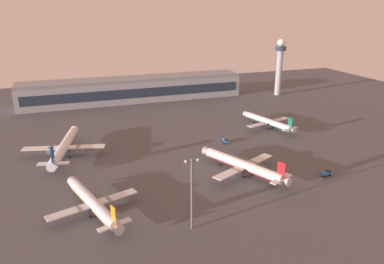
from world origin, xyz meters
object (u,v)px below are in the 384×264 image
airplane_far_stand (93,203)px  apron_light_west (192,189)px  airplane_taxiway_distant (64,147)px  baggage_tractor (326,173)px  airplane_mid_apron (268,122)px  control_tower (280,63)px  maintenance_van (226,140)px  airplane_near_gate (243,165)px

airplane_far_stand → apron_light_west: bearing=-52.1°
airplane_taxiway_distant → baggage_tractor: 112.36m
airplane_far_stand → airplane_mid_apron: 114.32m
airplane_taxiway_distant → apron_light_west: (35.53, -71.95, 8.87)m
control_tower → maintenance_van: size_ratio=9.53×
baggage_tractor → apron_light_west: 65.73m
control_tower → baggage_tractor: size_ratio=9.30×
control_tower → baggage_tractor: 141.28m
airplane_far_stand → airplane_mid_apron: size_ratio=1.02×
airplane_taxiway_distant → apron_light_west: bearing=-50.6°
maintenance_van → airplane_taxiway_distant: bearing=0.4°
airplane_far_stand → airplane_taxiway_distant: 53.96m
airplane_far_stand → maintenance_van: (66.96, 45.08, -2.59)m
airplane_mid_apron → apron_light_west: (-71.01, -76.85, 9.70)m
maintenance_van → airplane_mid_apron: bearing=-150.6°
airplane_far_stand → maintenance_van: size_ratio=8.73×
airplane_mid_apron → maintenance_van: size_ratio=8.52×
airplane_mid_apron → airplane_taxiway_distant: bearing=167.3°
airplane_taxiway_distant → baggage_tractor: airplane_taxiway_distant is taller
airplane_mid_apron → baggage_tractor: bearing=-113.6°
control_tower → airplane_near_gate: (-86.92, -116.06, -19.68)m
control_tower → apron_light_west: 187.18m
airplane_far_stand → airplane_mid_apron: bearing=12.8°
maintenance_van → apron_light_west: 75.98m
airplane_mid_apron → maintenance_van: 34.15m
airplane_far_stand → airplane_taxiway_distant: bearing=80.8°
airplane_near_gate → maintenance_van: bearing=52.2°
control_tower → airplane_mid_apron: bearing=-125.1°
baggage_tractor → maintenance_van: same height
airplane_mid_apron → baggage_tractor: 60.66m
airplane_mid_apron → apron_light_west: 105.09m
maintenance_van → control_tower: bearing=-127.6°
apron_light_west → control_tower: bearing=50.7°
airplane_far_stand → maintenance_van: airplane_far_stand is taller
baggage_tractor → apron_light_west: bearing=-86.2°
airplane_mid_apron → maintenance_van: airplane_mid_apron is taller
baggage_tractor → maintenance_van: (-22.76, 46.83, 0.00)m
airplane_far_stand → airplane_near_gate: bearing=-8.4°
airplane_far_stand → apron_light_west: apron_light_west is taller
control_tower → airplane_taxiway_distant: bearing=-154.8°
baggage_tractor → maintenance_van: 52.07m
control_tower → airplane_taxiway_distant: control_tower is taller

